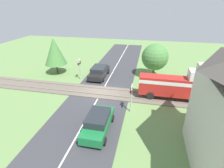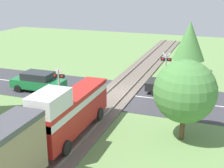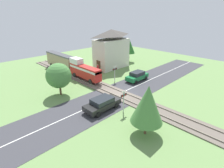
# 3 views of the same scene
# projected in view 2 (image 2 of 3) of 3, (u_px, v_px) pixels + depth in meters

# --- Properties ---
(ground_plane) EXTENTS (60.00, 60.00, 0.00)m
(ground_plane) POSITION_uv_depth(u_px,v_px,m) (117.00, 94.00, 24.20)
(ground_plane) COLOR #66894C
(road_surface) EXTENTS (48.00, 6.40, 0.02)m
(road_surface) POSITION_uv_depth(u_px,v_px,m) (117.00, 94.00, 24.20)
(road_surface) COLOR #38383D
(road_surface) RESTS_ON ground_plane
(track_bed) EXTENTS (2.80, 48.00, 0.24)m
(track_bed) POSITION_uv_depth(u_px,v_px,m) (117.00, 93.00, 24.18)
(track_bed) COLOR #665B51
(track_bed) RESTS_ON ground_plane
(train) EXTENTS (1.58, 15.48, 3.18)m
(train) POSITION_uv_depth(u_px,v_px,m) (23.00, 145.00, 12.85)
(train) COLOR red
(train) RESTS_ON track_bed
(car_near_crossing) EXTENTS (4.49, 2.06, 1.47)m
(car_near_crossing) POSITION_uv_depth(u_px,v_px,m) (176.00, 85.00, 23.87)
(car_near_crossing) COLOR black
(car_near_crossing) RESTS_ON ground_plane
(car_far_side) EXTENTS (4.23, 1.87, 1.54)m
(car_far_side) POSITION_uv_depth(u_px,v_px,m) (38.00, 81.00, 24.64)
(car_far_side) COLOR #197038
(car_far_side) RESTS_ON ground_plane
(crossing_signal_west_approach) EXTENTS (0.90, 0.18, 2.78)m
(crossing_signal_west_approach) POSITION_uv_depth(u_px,v_px,m) (166.00, 64.00, 25.91)
(crossing_signal_west_approach) COLOR #B7B7B7
(crossing_signal_west_approach) RESTS_ON ground_plane
(crossing_signal_east_approach) EXTENTS (0.90, 0.18, 2.78)m
(crossing_signal_east_approach) POSITION_uv_depth(u_px,v_px,m) (59.00, 81.00, 21.37)
(crossing_signal_east_approach) COLOR #B7B7B7
(crossing_signal_east_approach) RESTS_ON ground_plane
(tree_roadside_hedge) EXTENTS (3.38, 3.38, 4.47)m
(tree_roadside_hedge) POSITION_uv_depth(u_px,v_px,m) (185.00, 92.00, 16.46)
(tree_roadside_hedge) COLOR brown
(tree_roadside_hedge) RESTS_ON ground_plane
(tree_beyond_track) EXTENTS (2.96, 2.96, 4.93)m
(tree_beyond_track) POSITION_uv_depth(u_px,v_px,m) (189.00, 41.00, 28.60)
(tree_beyond_track) COLOR brown
(tree_beyond_track) RESTS_ON ground_plane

